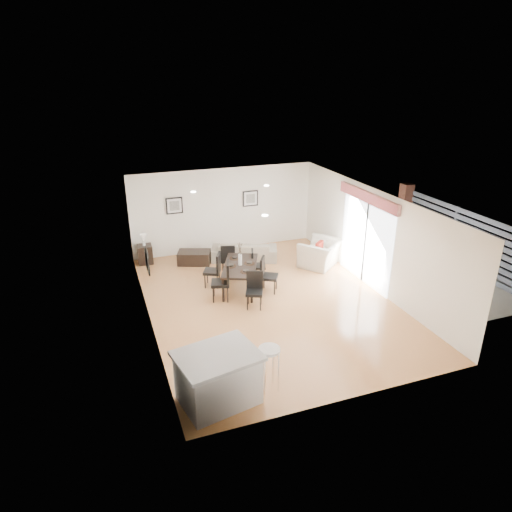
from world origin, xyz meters
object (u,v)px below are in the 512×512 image
object	(u,v)px
dining_chair_wnear	(224,279)
dining_chair_efar	(256,263)
side_table	(145,254)
armchair	(320,253)
sofa	(244,251)
dining_chair_head	(255,287)
dining_chair_foot	(228,258)
dining_chair_enear	(266,273)
bar_stool	(269,354)
dining_chair_wfar	(215,268)
kitchen_island	(218,377)
coffee_table	(194,257)
dining_table	(240,267)

from	to	relation	value
dining_chair_wnear	dining_chair_efar	xyz separation A→B (m)	(1.20, 0.90, -0.09)
side_table	armchair	bearing A→B (deg)	-21.77
sofa	side_table	size ratio (longest dim) A/B	3.50
dining_chair_head	armchair	bearing A→B (deg)	55.53
dining_chair_wnear	dining_chair_foot	xyz separation A→B (m)	(0.57, 1.50, -0.07)
dining_chair_wnear	dining_chair_foot	world-z (taller)	dining_chair_wnear
dining_chair_enear	dining_chair_foot	distance (m)	1.57
dining_chair_enear	dining_chair_efar	xyz separation A→B (m)	(0.00, 0.83, -0.05)
dining_chair_foot	bar_stool	size ratio (longest dim) A/B	1.03
dining_chair_wfar	side_table	size ratio (longest dim) A/B	1.66
dining_chair_enear	dining_chair_wfar	bearing A→B (deg)	88.06
dining_chair_wnear	kitchen_island	world-z (taller)	dining_chair_wnear
dining_chair_enear	dining_chair_head	distance (m)	0.89
kitchen_island	coffee_table	bearing A→B (deg)	69.75
armchair	coffee_table	world-z (taller)	armchair
sofa	dining_chair_efar	size ratio (longest dim) A/B	2.32
dining_chair_wfar	bar_stool	world-z (taller)	dining_chair_wfar
dining_chair_wnear	coffee_table	world-z (taller)	dining_chair_wnear
dining_chair_head	dining_chair_foot	xyz separation A→B (m)	(-0.06, 2.11, -0.01)
sofa	dining_chair_enear	bearing A→B (deg)	106.41
sofa	dining_chair_enear	xyz separation A→B (m)	(-0.15, -2.30, 0.24)
dining_chair_foot	dining_chair_efar	bearing A→B (deg)	154.58
dining_chair_wnear	kitchen_island	distance (m)	3.93
dining_chair_wnear	dining_chair_efar	size ratio (longest dim) A/B	1.19
dining_chair_enear	dining_chair_wnear	bearing A→B (deg)	123.81
dining_chair_efar	dining_chair_foot	size ratio (longest dim) A/B	0.96
dining_chair_efar	coffee_table	world-z (taller)	dining_chair_efar
armchair	dining_chair_head	xyz separation A→B (m)	(-2.76, -1.75, 0.13)
side_table	bar_stool	bearing A→B (deg)	-78.50
coffee_table	side_table	distance (m)	1.52
side_table	coffee_table	bearing A→B (deg)	-20.98
dining_chair_efar	bar_stool	distance (m)	4.86
armchair	dining_chair_enear	world-z (taller)	dining_chair_enear
dining_chair_wfar	dining_table	bearing A→B (deg)	82.90
dining_table	dining_chair_efar	size ratio (longest dim) A/B	2.16
sofa	dining_chair_enear	size ratio (longest dim) A/B	2.10
dining_chair_wnear	dining_chair_efar	distance (m)	1.50
dining_chair_enear	bar_stool	bearing A→B (deg)	-169.80
sofa	dining_table	bearing A→B (deg)	88.66
armchair	sofa	bearing A→B (deg)	-70.06
dining_chair_efar	coffee_table	size ratio (longest dim) A/B	0.89
dining_chair_wnear	armchair	bearing A→B (deg)	125.79
dining_chair_head	side_table	size ratio (longest dim) A/B	1.59
dining_chair_foot	bar_stool	world-z (taller)	dining_chair_foot
dining_table	dining_chair_enear	distance (m)	0.72
dining_table	coffee_table	world-z (taller)	dining_table
dining_chair_wnear	dining_chair_wfar	distance (m)	0.84
coffee_table	kitchen_island	size ratio (longest dim) A/B	0.61
coffee_table	side_table	world-z (taller)	side_table
dining_chair_enear	dining_chair_foot	world-z (taller)	dining_chair_enear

